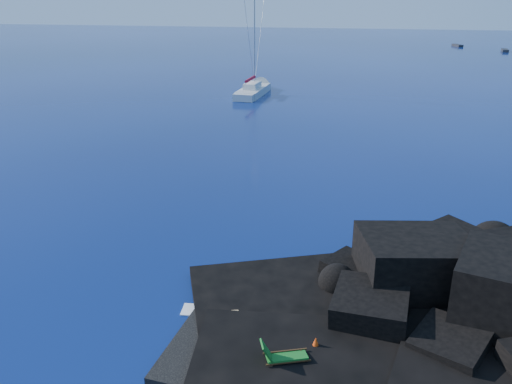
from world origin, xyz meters
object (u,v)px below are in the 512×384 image
sailboat (253,95)px  deck_chair (287,352)px  distant_boat_a (457,46)px  marker_cone (316,344)px  sunbather (232,314)px  distant_boat_b (505,52)px

sailboat → deck_chair: (12.31, -53.83, 0.95)m
distant_boat_a → marker_cone: bearing=-118.8°
deck_chair → sunbather: 3.71m
sailboat → distant_boat_a: 87.43m
sunbather → distant_boat_a: 132.67m
sunbather → distant_boat_a: size_ratio=0.38×
distant_boat_a → distant_boat_b: (9.19, -11.18, 0.00)m
sunbather → distant_boat_b: bearing=54.5°
distant_boat_b → distant_boat_a: bearing=137.4°
sailboat → distant_boat_a: size_ratio=3.50×
sailboat → deck_chair: 55.23m
distant_boat_a → sunbather: bearing=-120.5°
sailboat → marker_cone: 54.50m
sunbather → deck_chair: bearing=-59.2°
marker_cone → distant_boat_b: (35.78, 119.46, -0.67)m
marker_cone → distant_boat_a: 133.33m
deck_chair → sunbather: bearing=117.3°
marker_cone → distant_boat_b: bearing=73.3°
sunbather → marker_cone: marker_cone is taller
sailboat → marker_cone: sailboat is taller
deck_chair → distant_boat_b: bearing=52.5°
sailboat → distant_boat_a: sailboat is taller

